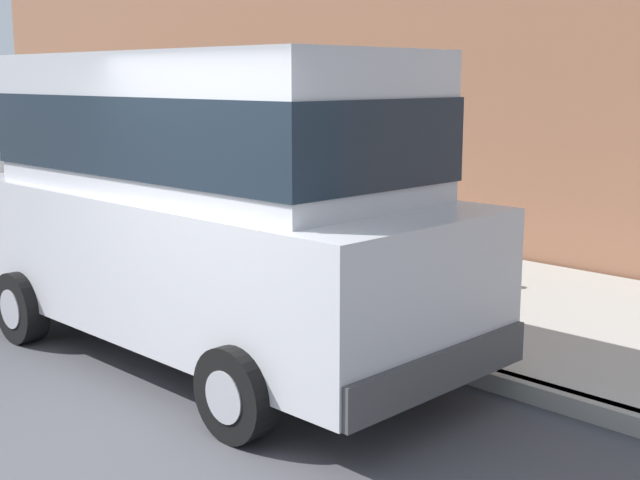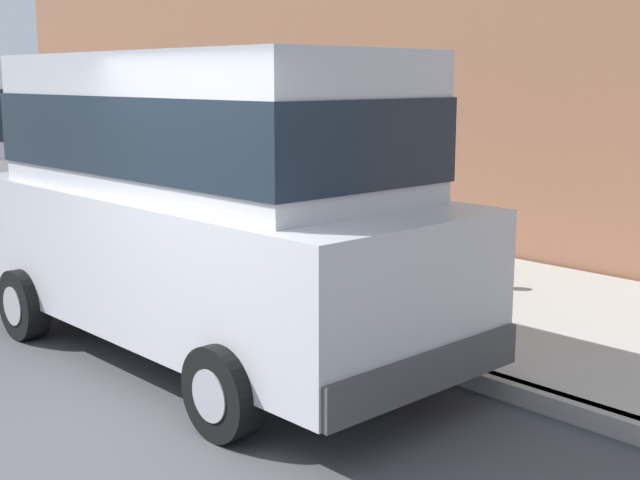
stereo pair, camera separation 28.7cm
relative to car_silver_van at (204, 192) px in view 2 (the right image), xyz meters
The scene contains 7 objects.
ground_plane 2.83m from the car_silver_van, 150.76° to the right, with size 80.00×80.00×0.00m, color #424247.
curb 2.08m from the car_silver_van, 48.72° to the right, with size 0.16×64.00×0.14m, color gray.
sidewalk 3.37m from the car_silver_van, 22.82° to the right, with size 3.60×64.00×0.14m, color #A8A59E.
car_silver_van is the anchor object (origin of this frame).
dog_black 3.21m from the car_silver_van, ahead, with size 0.50×0.64×0.49m.
fire_hydrant 3.78m from the car_silver_van, 65.81° to the left, with size 0.34×0.24×0.72m.
building_facade 6.18m from the car_silver_van, 36.00° to the left, with size 0.50×20.00×4.45m, color #8C5B42.
Camera 2 is at (-1.80, -4.60, 2.33)m, focal length 47.54 mm.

